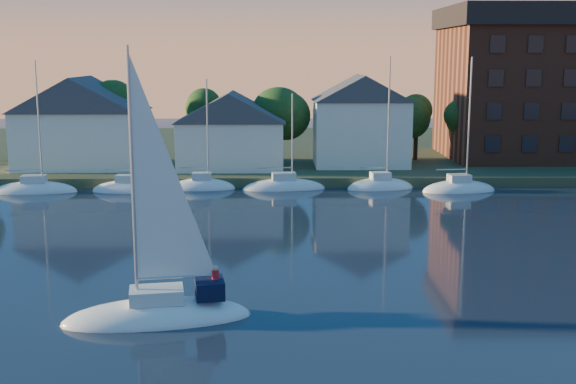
{
  "coord_description": "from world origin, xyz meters",
  "views": [
    {
      "loc": [
        -1.22,
        -19.6,
        12.85
      ],
      "look_at": [
        -0.53,
        22.0,
        4.95
      ],
      "focal_mm": 45.0,
      "sensor_mm": 36.0,
      "label": 1
    }
  ],
  "objects_px": {
    "hero_sailboat": "(160,308)",
    "clubhouse_west": "(82,121)",
    "clubhouse_centre": "(231,129)",
    "clubhouse_east": "(360,119)"
  },
  "relations": [
    {
      "from": "hero_sailboat",
      "to": "clubhouse_west",
      "type": "bearing_deg",
      "value": -80.6
    },
    {
      "from": "clubhouse_centre",
      "to": "clubhouse_west",
      "type": "bearing_deg",
      "value": 176.42
    },
    {
      "from": "clubhouse_west",
      "to": "hero_sailboat",
      "type": "height_order",
      "value": "hero_sailboat"
    },
    {
      "from": "clubhouse_west",
      "to": "clubhouse_east",
      "type": "bearing_deg",
      "value": 1.91
    },
    {
      "from": "clubhouse_centre",
      "to": "hero_sailboat",
      "type": "relative_size",
      "value": 0.8
    },
    {
      "from": "clubhouse_centre",
      "to": "hero_sailboat",
      "type": "distance_m",
      "value": 42.97
    },
    {
      "from": "clubhouse_centre",
      "to": "hero_sailboat",
      "type": "height_order",
      "value": "hero_sailboat"
    },
    {
      "from": "clubhouse_west",
      "to": "hero_sailboat",
      "type": "bearing_deg",
      "value": -71.02
    },
    {
      "from": "clubhouse_west",
      "to": "clubhouse_centre",
      "type": "bearing_deg",
      "value": -3.58
    },
    {
      "from": "clubhouse_centre",
      "to": "clubhouse_east",
      "type": "bearing_deg",
      "value": 8.13
    }
  ]
}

